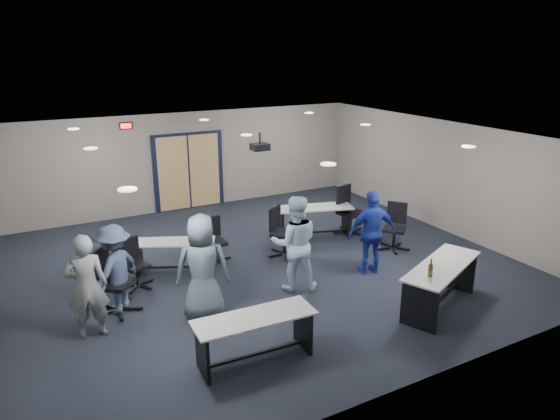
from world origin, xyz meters
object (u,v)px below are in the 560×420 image
table_front_right (441,278)px  chair_loose_right (395,227)px  chair_back_a (136,264)px  person_lightblue (295,243)px  table_back_left (175,251)px  chair_back_b (215,241)px  chair_back_c (284,232)px  table_back_right (314,216)px  person_navy (372,232)px  table_front_left (255,331)px  person_back (115,269)px  chair_loose_left (116,281)px  chair_back_d (351,211)px  person_plaid (203,268)px  person_gray (87,287)px

table_front_right → chair_loose_right: size_ratio=1.98×
chair_back_a → person_lightblue: person_lightblue is taller
table_front_right → person_lightblue: (-1.86, 1.84, 0.35)m
table_back_left → table_front_right: bearing=-21.1°
chair_back_b → chair_back_c: bearing=-14.9°
table_back_right → person_navy: person_navy is taller
table_front_left → person_back: (-1.47, 2.40, 0.30)m
table_back_right → chair_loose_right: 1.93m
chair_loose_left → table_back_right: bearing=-32.7°
chair_back_c → person_lightblue: size_ratio=0.60×
person_lightblue → chair_back_a: bearing=-6.6°
table_back_right → chair_back_d: (0.88, -0.27, 0.08)m
table_front_left → table_back_right: table_back_right is taller
table_back_left → chair_back_c: 2.36m
chair_loose_left → person_navy: size_ratio=0.67×
person_plaid → chair_back_d: bearing=-136.4°
table_back_left → person_navy: person_navy is taller
chair_loose_right → chair_back_c: bearing=-151.6°
chair_back_a → person_plaid: size_ratio=0.52×
person_plaid → person_back: bearing=-17.4°
person_gray → person_back: 0.80m
person_gray → person_plaid: bearing=177.9°
chair_back_a → chair_loose_left: chair_loose_left is taller
person_back → table_front_left: bearing=82.7°
table_back_left → person_back: (-1.35, -1.12, 0.34)m
chair_back_d → chair_loose_right: bearing=-92.7°
chair_back_c → person_navy: 1.96m
table_front_left → person_lightblue: person_lightblue is taller
chair_back_c → chair_back_a: bearing=145.8°
table_back_left → chair_back_d: bearing=25.2°
table_front_right → person_lightblue: bearing=111.9°
table_back_left → chair_back_b: 0.89m
chair_back_a → person_gray: size_ratio=0.55×
chair_back_c → chair_back_d: 2.11m
table_front_left → table_front_right: 3.51m
chair_loose_right → person_lightblue: size_ratio=0.58×
person_lightblue → table_back_left: bearing=-23.2°
chair_loose_left → chair_back_a: bearing=7.6°
table_back_right → person_lightblue: size_ratio=1.06×
table_front_left → person_navy: (3.35, 1.62, 0.37)m
chair_back_b → chair_loose_right: bearing=-18.2°
person_gray → person_lightblue: person_lightblue is taller
table_back_right → person_lightblue: 2.82m
table_front_left → chair_loose_right: bearing=29.7°
table_front_right → person_back: size_ratio=1.33×
chair_back_d → chair_loose_right: size_ratio=1.12×
table_front_right → chair_back_b: bearing=103.0°
chair_back_c → table_front_left: bearing=-159.3°
chair_back_b → chair_loose_left: chair_loose_left is taller
table_front_left → person_gray: 2.72m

